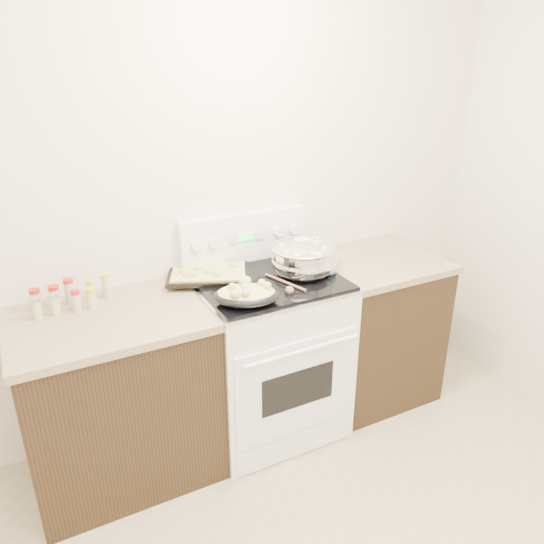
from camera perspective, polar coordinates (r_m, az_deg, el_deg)
room_shell at (r=1.26m, az=14.84°, el=4.79°), size 4.10×3.60×2.75m
counter_left at (r=2.84m, az=-16.02°, el=-12.71°), size 0.93×0.67×0.92m
counter_right at (r=3.40m, az=10.57°, el=-5.77°), size 0.73×0.67×0.92m
kitchen_range at (r=3.03m, az=-0.48°, el=-8.53°), size 0.78×0.73×1.22m
mixing_bowl at (r=2.85m, az=3.33°, el=1.30°), size 0.40×0.40×0.20m
roasting_pan at (r=2.53m, az=-2.79°, el=-2.38°), size 0.38×0.33×0.12m
baking_sheet at (r=2.86m, az=-6.85°, el=-0.14°), size 0.51×0.45×0.06m
wooden_spoon at (r=2.69m, az=1.69°, el=-1.62°), size 0.10×0.28×0.04m
blue_ladle at (r=2.89m, az=6.36°, el=0.49°), size 0.21×0.19×0.09m
spice_jars at (r=2.72m, az=-20.96°, el=-2.46°), size 0.38×0.14×0.13m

